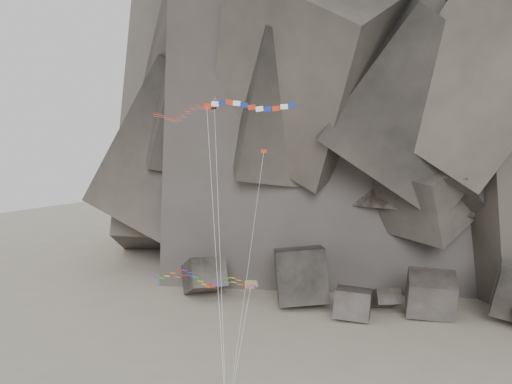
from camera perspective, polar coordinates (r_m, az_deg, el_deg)
The scene contains 6 objects.
headland at distance 124.53m, azimuth 15.49°, elevation 13.17°, with size 110.00×70.00×84.00m, color #514A42, non-canonical shape.
boulder_field at distance 88.84m, azimuth 13.37°, elevation -9.17°, with size 67.76×16.79×9.44m.
delta_kite at distance 67.78m, azimuth -6.82°, elevation 6.95°, with size 18.05×14.07×27.03m.
banner_kite at distance 59.46m, azimuth -0.67°, elevation 7.50°, with size 8.00×12.10×26.40m.
parafoil_kite at distance 64.16m, azimuth -5.40°, elevation -7.59°, with size 16.00×10.03×9.71m.
pennant_kite at distance 55.68m, azimuth -0.12°, elevation -2.28°, with size 1.71×8.85×21.86m.
Camera 1 is at (30.86, -49.50, 25.46)m, focal length 45.00 mm.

